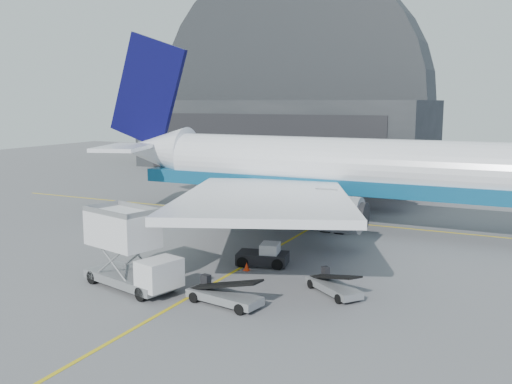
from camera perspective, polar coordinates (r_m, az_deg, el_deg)
The scene contains 9 objects.
ground at distance 39.74m, azimuth -2.75°, elevation -8.26°, with size 200.00×200.00×0.00m, color #565659.
taxi_lines at distance 50.83m, azimuth 4.10°, elevation -4.40°, with size 80.00×42.12×0.02m.
hangar at distance 106.17m, azimuth 3.57°, elevation 7.82°, with size 50.00×28.30×28.00m.
airliner at distance 54.78m, azimuth 8.90°, elevation 2.27°, with size 55.47×53.79×19.47m.
catering_truck at distance 37.33m, azimuth -12.57°, elevation -5.70°, with size 7.50×4.32×4.86m.
pushback_tug at distance 41.82m, azimuth 0.82°, elevation -6.46°, with size 4.00×2.83×1.69m.
belt_loader_a at distance 34.05m, azimuth -3.25°, elevation -10.23°, with size 5.09×2.42×1.90m.
belt_loader_b at distance 36.11m, azimuth 7.75°, elevation -9.25°, with size 4.27×3.78×1.74m.
traffic_cone at distance 40.58m, azimuth -0.95°, elevation -7.47°, with size 0.41×0.41×0.59m.
Camera 1 is at (18.17, -33.30, 11.84)m, focal length 40.00 mm.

